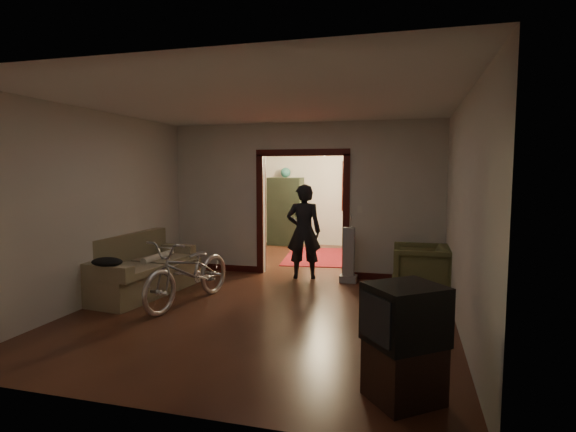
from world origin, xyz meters
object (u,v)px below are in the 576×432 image
at_px(bicycle, 189,271).
at_px(armchair, 421,270).
at_px(sofa, 142,264).
at_px(desk, 378,235).
at_px(locker, 286,211).
at_px(person, 304,231).

relative_size(bicycle, armchair, 2.11).
xyz_separation_m(sofa, bicycle, (0.99, -0.34, 0.03)).
bearing_deg(armchair, desk, -167.59).
xyz_separation_m(bicycle, locker, (-0.07, 5.49, 0.40)).
xyz_separation_m(sofa, armchair, (4.25, 0.99, -0.06)).
xyz_separation_m(bicycle, desk, (2.34, 5.08, -0.08)).
height_order(armchair, desk, desk).
relative_size(person, desk, 1.54).
xyz_separation_m(sofa, person, (2.23, 1.64, 0.39)).
bearing_deg(person, bicycle, 45.12).
bearing_deg(bicycle, desk, 75.83).
bearing_deg(sofa, desk, 61.57).
height_order(sofa, person, person).
distance_m(armchair, desk, 3.86).
distance_m(sofa, desk, 5.79).
bearing_deg(locker, bicycle, -89.46).
xyz_separation_m(person, desk, (1.11, 3.09, -0.44)).
bearing_deg(armchair, person, -109.27).
bearing_deg(person, desk, -122.69).
bearing_deg(bicycle, locker, 101.33).
bearing_deg(desk, armchair, -88.63).
bearing_deg(bicycle, armchair, 32.80).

